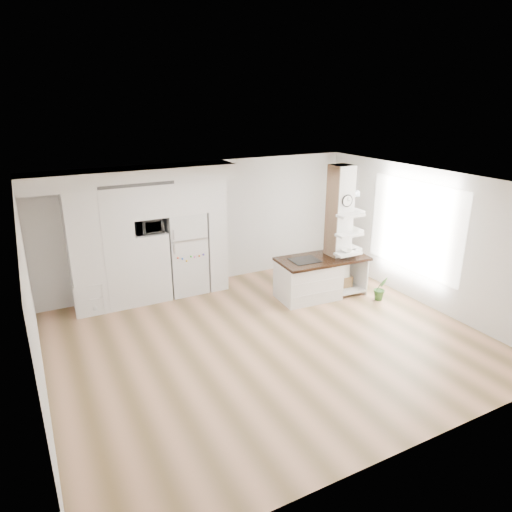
{
  "coord_description": "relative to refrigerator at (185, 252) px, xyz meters",
  "views": [
    {
      "loc": [
        -3.4,
        -6.03,
        3.96
      ],
      "look_at": [
        0.22,
        0.9,
        1.23
      ],
      "focal_mm": 32.0,
      "sensor_mm": 36.0,
      "label": 1
    }
  ],
  "objects": [
    {
      "name": "floor_plant_b",
      "position": [
        2.92,
        -1.03,
        -0.63
      ],
      "size": [
        0.33,
        0.33,
        0.49
      ],
      "primitive_type": "imported",
      "rotation": [
        0.0,
        0.0,
        0.23
      ],
      "color": "#3A722D",
      "rests_on": "floor"
    },
    {
      "name": "room",
      "position": [
        0.53,
        -2.68,
        0.98
      ],
      "size": [
        7.04,
        6.04,
        2.72
      ],
      "color": "white",
      "rests_on": "ground"
    },
    {
      "name": "microwave",
      "position": [
        -0.75,
        -0.06,
        0.69
      ],
      "size": [
        0.54,
        0.37,
        0.3
      ],
      "primitive_type": "imported",
      "color": "#2D2D2D",
      "rests_on": "cabinet_wall"
    },
    {
      "name": "decor_bowl",
      "position": [
        2.82,
        -1.78,
        0.13
      ],
      "size": [
        0.22,
        0.22,
        0.05
      ],
      "primitive_type": "imported",
      "color": "white",
      "rests_on": "column"
    },
    {
      "name": "column",
      "position": [
        2.9,
        -1.55,
        0.48
      ],
      "size": [
        0.69,
        0.9,
        2.7
      ],
      "color": "silver",
      "rests_on": "floor"
    },
    {
      "name": "kitchen_island",
      "position": [
        2.22,
        -1.51,
        -0.43
      ],
      "size": [
        1.92,
        1.0,
        1.41
      ],
      "rotation": [
        0.0,
        0.0,
        -0.06
      ],
      "color": "white",
      "rests_on": "floor"
    },
    {
      "name": "bookshelf",
      "position": [
        -2.0,
        -0.19,
        -0.59
      ],
      "size": [
        0.55,
        0.34,
        0.63
      ],
      "rotation": [
        0.0,
        0.0,
        -0.06
      ],
      "color": "white",
      "rests_on": "floor"
    },
    {
      "name": "window",
      "position": [
        4.0,
        -2.38,
        0.62
      ],
      "size": [
        0.0,
        2.4,
        2.4
      ],
      "primitive_type": "plane",
      "rotation": [
        1.57,
        0.0,
        -1.57
      ],
      "color": "white",
      "rests_on": "room"
    },
    {
      "name": "shelf_plant",
      "position": [
        3.15,
        -1.38,
        0.65
      ],
      "size": [
        0.27,
        0.23,
        0.3
      ],
      "primitive_type": "imported",
      "color": "#3A722D",
      "rests_on": "column"
    },
    {
      "name": "cabinet_wall",
      "position": [
        -0.92,
        -0.01,
        0.63
      ],
      "size": [
        4.0,
        0.71,
        2.7
      ],
      "color": "white",
      "rests_on": "floor"
    },
    {
      "name": "floor_plant_a",
      "position": [
        3.37,
        -2.28,
        -0.62
      ],
      "size": [
        0.32,
        0.28,
        0.51
      ],
      "primitive_type": "imported",
      "rotation": [
        0.0,
        0.0,
        -0.21
      ],
      "color": "#3A722D",
      "rests_on": "floor"
    },
    {
      "name": "floor",
      "position": [
        0.53,
        -2.68,
        -0.88
      ],
      "size": [
        7.0,
        6.0,
        0.01
      ],
      "primitive_type": "cube",
      "color": "tan",
      "rests_on": "ground"
    },
    {
      "name": "refrigerator",
      "position": [
        0.0,
        0.0,
        0.0
      ],
      "size": [
        0.78,
        0.69,
        1.75
      ],
      "color": "silver",
      "rests_on": "floor"
    },
    {
      "name": "pendant_light",
      "position": [
        2.23,
        -2.53,
        1.24
      ],
      "size": [
        0.12,
        0.12,
        0.1
      ],
      "primitive_type": "cylinder",
      "color": "white",
      "rests_on": "room"
    }
  ]
}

